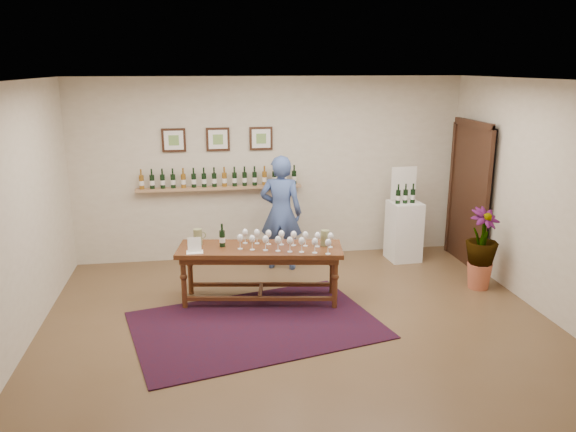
{
  "coord_description": "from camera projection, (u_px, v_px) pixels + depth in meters",
  "views": [
    {
      "loc": [
        -1.07,
        -6.0,
        2.95
      ],
      "look_at": [
        0.0,
        0.8,
        1.1
      ],
      "focal_mm": 35.0,
      "sensor_mm": 36.0,
      "label": 1
    }
  ],
  "objects": [
    {
      "name": "info_sign",
      "position": [
        404.0,
        183.0,
        8.63
      ],
      "size": [
        0.4,
        0.04,
        0.56
      ],
      "primitive_type": "cube",
      "rotation": [
        0.0,
        0.0,
        0.06
      ],
      "color": "white",
      "rests_on": "display_pedestal"
    },
    {
      "name": "pedestal_bottles",
      "position": [
        406.0,
        194.0,
        8.5
      ],
      "size": [
        0.29,
        0.09,
        0.28
      ],
      "primitive_type": null,
      "rotation": [
        0.0,
        0.0,
        0.06
      ],
      "color": "black",
      "rests_on": "display_pedestal"
    },
    {
      "name": "table_glasses",
      "position": [
        285.0,
        241.0,
        7.01
      ],
      "size": [
        1.48,
        0.78,
        0.2
      ],
      "primitive_type": null,
      "rotation": [
        0.0,
        0.0,
        -0.32
      ],
      "color": "white",
      "rests_on": "tasting_table"
    },
    {
      "name": "ground",
      "position": [
        298.0,
        323.0,
        6.65
      ],
      "size": [
        6.0,
        6.0,
        0.0
      ],
      "primitive_type": "plane",
      "color": "brown",
      "rests_on": "ground"
    },
    {
      "name": "table_bottles",
      "position": [
        223.0,
        235.0,
        7.1
      ],
      "size": [
        0.28,
        0.19,
        0.28
      ],
      "primitive_type": null,
      "rotation": [
        0.0,
        0.0,
        -0.18
      ],
      "color": "black",
      "rests_on": "tasting_table"
    },
    {
      "name": "potted_plant",
      "position": [
        481.0,
        249.0,
        7.55
      ],
      "size": [
        0.64,
        0.64,
        0.96
      ],
      "rotation": [
        0.0,
        0.0,
        0.31
      ],
      "color": "#B55A3C",
      "rests_on": "ground"
    },
    {
      "name": "display_pedestal",
      "position": [
        404.0,
        231.0,
        8.72
      ],
      "size": [
        0.49,
        0.49,
        0.92
      ],
      "primitive_type": "cube",
      "rotation": [
        0.0,
        0.0,
        0.06
      ],
      "color": "white",
      "rests_on": "ground"
    },
    {
      "name": "menu_card",
      "position": [
        194.0,
        245.0,
        6.88
      ],
      "size": [
        0.2,
        0.15,
        0.18
      ],
      "primitive_type": "cube",
      "rotation": [
        0.0,
        0.0,
        0.01
      ],
      "color": "white",
      "rests_on": "tasting_table"
    },
    {
      "name": "rug",
      "position": [
        256.0,
        325.0,
        6.58
      ],
      "size": [
        3.13,
        2.45,
        0.01
      ],
      "primitive_type": "cube",
      "rotation": [
        0.0,
        0.0,
        0.24
      ],
      "color": "#420B12",
      "rests_on": "ground"
    },
    {
      "name": "pitcher_right",
      "position": [
        325.0,
        238.0,
        7.12
      ],
      "size": [
        0.14,
        0.14,
        0.2
      ],
      "primitive_type": null,
      "rotation": [
        0.0,
        0.0,
        -0.13
      ],
      "color": "olive",
      "rests_on": "tasting_table"
    },
    {
      "name": "room_shell",
      "position": [
        415.0,
        191.0,
        8.45
      ],
      "size": [
        6.0,
        6.0,
        6.0
      ],
      "color": "beige",
      "rests_on": "ground"
    },
    {
      "name": "tasting_table",
      "position": [
        260.0,
        255.0,
        7.11
      ],
      "size": [
        2.14,
        0.97,
        0.73
      ],
      "rotation": [
        0.0,
        0.0,
        -0.16
      ],
      "color": "#492512",
      "rests_on": "ground"
    },
    {
      "name": "pitcher_left",
      "position": [
        198.0,
        237.0,
        7.16
      ],
      "size": [
        0.16,
        0.16,
        0.21
      ],
      "primitive_type": null,
      "rotation": [
        0.0,
        0.0,
        -0.22
      ],
      "color": "olive",
      "rests_on": "tasting_table"
    },
    {
      "name": "person",
      "position": [
        281.0,
        213.0,
        8.25
      ],
      "size": [
        0.72,
        0.58,
        1.71
      ],
      "primitive_type": "imported",
      "rotation": [
        0.0,
        0.0,
        2.84
      ],
      "color": "#3D5490",
      "rests_on": "ground"
    }
  ]
}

